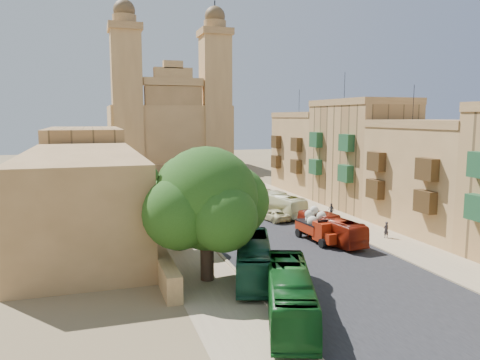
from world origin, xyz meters
TOP-DOWN VIEW (x-y plane):
  - ground at (0.00, 0.00)m, footprint 260.00×260.00m
  - road_surface at (0.00, 30.00)m, footprint 14.00×140.00m
  - sidewalk_east at (9.50, 30.00)m, footprint 5.00×140.00m
  - sidewalk_west at (-9.50, 30.00)m, footprint 5.00×140.00m
  - kerb_east at (7.00, 30.00)m, footprint 0.25×140.00m
  - kerb_west at (-7.00, 30.00)m, footprint 0.25×140.00m
  - townhouse_b at (15.95, 11.00)m, footprint 9.00×14.00m
  - townhouse_c at (15.95, 25.00)m, footprint 9.00×14.00m
  - townhouse_d at (15.95, 39.00)m, footprint 9.00×14.00m
  - west_wall at (-12.50, 20.00)m, footprint 1.00×40.00m
  - west_building_low at (-18.00, 18.00)m, footprint 10.00×28.00m
  - west_building_mid at (-18.00, 44.00)m, footprint 10.00×22.00m
  - church at (-0.00, 78.61)m, footprint 28.00×22.50m
  - ficus_tree at (-9.41, 4.01)m, footprint 9.60×8.83m
  - street_tree_a at (-10.00, 12.00)m, footprint 3.48×3.48m
  - street_tree_b at (-10.00, 24.00)m, footprint 3.00×3.00m
  - street_tree_c at (-10.00, 36.00)m, footprint 3.34×3.34m
  - street_tree_d at (-10.00, 48.00)m, footprint 3.25×3.25m
  - red_truck at (2.94, 10.98)m, footprint 2.66×5.71m
  - olive_pickup at (5.75, 23.40)m, footprint 2.64×4.61m
  - bus_green_south at (-6.50, -3.75)m, footprint 5.81×10.53m
  - bus_green_north at (-6.18, 3.41)m, footprint 5.45×10.36m
  - bus_red_east at (4.00, 10.68)m, footprint 3.03×9.01m
  - bus_cream_east at (4.00, 23.36)m, footprint 3.58×9.60m
  - car_blue_a at (-3.58, 10.48)m, footprint 1.51×3.37m
  - car_white_a at (-1.27, 25.17)m, footprint 1.97×3.84m
  - car_cream at (2.23, 20.64)m, footprint 3.03×4.91m
  - car_dkblue at (-1.42, 43.21)m, footprint 2.93×4.83m
  - car_white_b at (4.79, 41.88)m, footprint 2.48×3.52m
  - car_blue_b at (-2.29, 59.79)m, footprint 2.39×3.49m
  - pedestrian_a at (9.74, 10.16)m, footprint 0.62×0.45m
  - pedestrian_c at (9.37, 20.29)m, footprint 0.61×1.00m

SIDE VIEW (x-z plane):
  - ground at x=0.00m, z-range 0.00..0.00m
  - road_surface at x=0.00m, z-range 0.00..0.01m
  - sidewalk_east at x=9.50m, z-range 0.00..0.01m
  - sidewalk_west at x=-9.50m, z-range 0.00..0.01m
  - kerb_east at x=7.00m, z-range 0.00..0.12m
  - kerb_west at x=-7.00m, z-range 0.00..0.12m
  - car_blue_b at x=-2.29m, z-range 0.00..1.09m
  - car_white_b at x=4.79m, z-range 0.00..1.11m
  - car_blue_a at x=-3.58m, z-range 0.00..1.13m
  - car_white_a at x=-1.27m, z-range 0.00..1.21m
  - car_cream at x=2.23m, z-range 0.00..1.27m
  - car_dkblue at x=-1.42m, z-range 0.00..1.31m
  - pedestrian_a at x=9.74m, z-range 0.00..1.58m
  - pedestrian_c at x=9.37m, z-range 0.00..1.60m
  - olive_pickup at x=5.75m, z-range -0.02..1.77m
  - west_wall at x=-12.50m, z-range 0.00..1.80m
  - bus_red_east at x=4.00m, z-range 0.00..2.46m
  - bus_cream_east at x=4.00m, z-range 0.00..2.61m
  - bus_green_north at x=-6.18m, z-range 0.00..2.82m
  - red_truck at x=2.94m, z-range -0.20..3.04m
  - bus_green_south at x=-6.50m, z-range 0.00..2.88m
  - street_tree_b at x=-10.00m, z-range 0.78..5.39m
  - street_tree_d at x=-10.00m, z-range 0.85..5.85m
  - street_tree_c at x=-10.00m, z-range 0.87..6.01m
  - street_tree_a at x=-10.00m, z-range 0.91..6.25m
  - west_building_low at x=-18.00m, z-range 0.00..8.40m
  - west_building_mid at x=-18.00m, z-range 0.00..10.00m
  - townhouse_b at x=15.95m, z-range -1.79..13.11m
  - ficus_tree at x=-9.41m, z-range 0.87..10.47m
  - townhouse_d at x=15.95m, z-range -1.79..14.11m
  - townhouse_c at x=15.95m, z-range -1.79..15.61m
  - church at x=0.00m, z-range -8.63..27.67m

